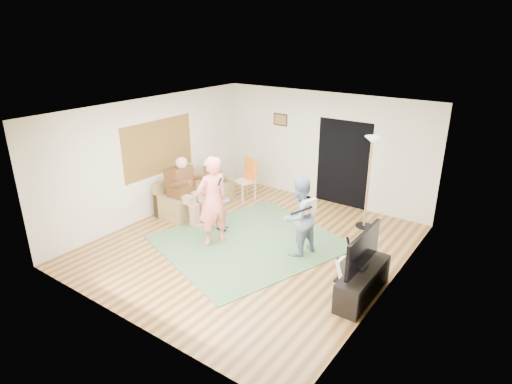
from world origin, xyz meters
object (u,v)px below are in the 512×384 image
Objects in this scene: dining_chair at (246,185)px; guitar_spare at (344,269)px; sofa at (194,196)px; torchiere_lamp at (370,166)px; tv_cabinet at (363,283)px; singer at (213,201)px; drum_kit at (217,217)px; television at (363,249)px; guitarist at (299,217)px.

guitar_spare is at bearing -11.25° from dining_chair.
sofa is 4.19m from torchiere_lamp.
singer is at bearing 179.78° from tv_cabinet.
drum_kit is 3.09m from guitar_spare.
television is at bearing -8.39° from drum_kit.
tv_cabinet is at bearing -8.27° from drum_kit.
tv_cabinet is at bearing 82.98° from guitarist.
guitar_spare is at bearing 151.75° from television.
torchiere_lamp reaches higher than sofa.
guitarist is at bearing 157.66° from television.
singer is 3.24m from tv_cabinet.
drum_kit is at bearing -127.96° from singer.
drum_kit is 2.00m from guitarist.
dining_chair is (-0.59, 1.81, 0.08)m from drum_kit.
drum_kit is 1.91m from dining_chair.
drum_kit is 3.54m from tv_cabinet.
television reaches higher than dining_chair.
torchiere_lamp is (2.52, 1.99, 1.10)m from drum_kit.
guitarist is 1.76× the size of guitar_spare.
torchiere_lamp reaches higher than television.
guitar_spare is (3.08, -0.31, -0.04)m from drum_kit.
sofa is at bearing 166.26° from television.
singer is 0.90× the size of torchiere_lamp.
torchiere_lamp is at bearing 111.39° from tv_cabinet.
dining_chair is at bearing 59.00° from sofa.
torchiere_lamp is at bearing 110.39° from television.
tv_cabinet is (1.56, -0.62, -0.52)m from guitarist.
sofa is 1.36m from dining_chair.
dining_chair is 0.75× the size of tv_cabinet.
torchiere_lamp is at bearing 22.02° from dining_chair.
dining_chair is at bearing 150.16° from television.
tv_cabinet is 0.60m from television.
guitarist is 1.29× the size of television.
guitar_spare is 0.43× the size of torchiere_lamp.
singer is (0.33, -0.50, 0.62)m from drum_kit.
singer is at bearing -54.57° from guitarist.
guitarist is 1.47× the size of dining_chair.
guitar_spare reaches higher than sofa.
television is (3.45, -0.51, 0.56)m from drum_kit.
sofa is 3.31m from guitarist.
torchiere_lamp is 1.93× the size of dining_chair.
torchiere_lamp is at bearing 177.36° from guitarist.
sofa is at bearing -160.65° from torchiere_lamp.
sofa is 1.43× the size of tv_cabinet.
drum_kit is 0.36× the size of singer.
guitar_spare is 0.63× the size of tv_cabinet.
singer reaches higher than guitar_spare.
guitar_spare is (4.36, -0.96, -0.02)m from sofa.
television is (4.74, -1.16, 0.58)m from sofa.
drum_kit is at bearing 171.73° from tv_cabinet.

